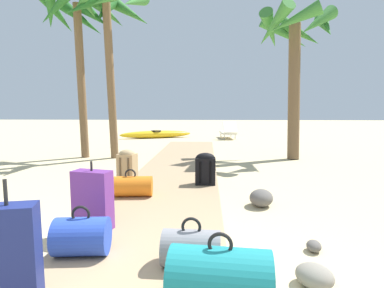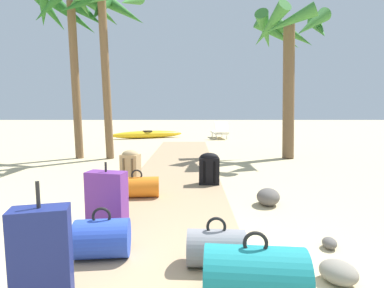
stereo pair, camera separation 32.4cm
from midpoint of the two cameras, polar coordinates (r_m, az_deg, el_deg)
ground_plane at (r=5.59m, az=-1.88°, el=-7.49°), size 60.00×60.00×0.00m
boardwalk at (r=6.60m, az=-1.12°, el=-4.92°), size 1.60×10.52×0.08m
backpack_black at (r=5.21m, az=4.28°, el=-4.45°), size 0.34×0.22×0.54m
backpack_tan at (r=5.26m, az=-10.23°, el=-4.11°), size 0.33×0.28×0.60m
suitcase_navy at (r=2.33m, az=-27.16°, el=-18.14°), size 0.38×0.26×0.85m
duffel_bag_grey at (r=2.64m, az=3.58°, el=-18.77°), size 0.49×0.32×0.41m
suitcase_purple at (r=3.43m, az=-15.38°, el=-10.03°), size 0.44×0.27×0.74m
duffel_bag_orange at (r=4.59m, az=-9.35°, el=-7.76°), size 0.66×0.36×0.41m
duffel_bag_blue at (r=2.93m, az=-16.74°, el=-16.10°), size 0.49×0.38×0.45m
duffel_bag_teal at (r=2.19m, az=9.82°, el=-23.34°), size 0.69×0.45×0.51m
palm_tree_near_left at (r=9.13m, az=-19.51°, el=20.90°), size 2.20×2.15×4.46m
palm_tree_far_left at (r=8.76m, az=-13.67°, el=22.06°), size 2.11×2.25×4.56m
palm_tree_far_right at (r=8.98m, az=19.54°, el=17.43°), size 2.08×2.06×3.98m
lounge_chair at (r=13.91m, az=7.44°, el=2.34°), size 0.73×1.59×0.79m
kayak at (r=14.17m, az=-6.03°, el=1.81°), size 3.27×1.74×0.35m
rock_right_near at (r=2.79m, az=25.17°, el=-21.35°), size 0.39×0.40×0.17m
rock_right_mid at (r=4.50m, az=14.80°, el=-9.68°), size 0.42×0.46×0.24m
rock_right_far at (r=3.37m, az=24.40°, el=-16.91°), size 0.17×0.20×0.11m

